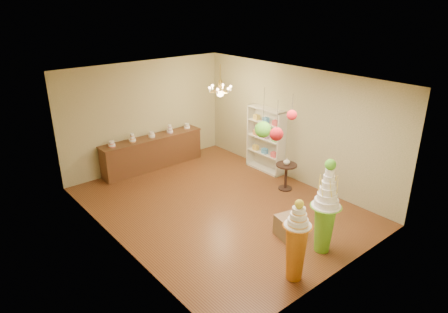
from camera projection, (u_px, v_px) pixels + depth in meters
floor at (219, 206)px, 9.42m from camera, size 6.50×6.50×0.00m
ceiling at (218, 79)px, 8.30m from camera, size 6.50×6.50×0.00m
wall_back at (145, 115)px, 11.17m from camera, size 5.00×0.04×3.00m
wall_front at (344, 199)px, 6.55m from camera, size 5.00×0.04×3.00m
wall_left at (114, 177)px, 7.37m from camera, size 0.04×6.50×3.00m
wall_right at (293, 125)px, 10.35m from camera, size 0.04×6.50×3.00m
pedestal_green at (325, 216)px, 7.50m from camera, size 0.66×0.66×1.91m
pedestal_orange at (296, 246)px, 6.77m from camera, size 0.62×0.62×1.54m
burlap_riser at (289, 226)px, 8.17m from camera, size 0.58×0.58×0.43m
sideboard at (153, 152)px, 11.35m from camera, size 3.04×0.54×1.16m
shelving_unit at (266, 140)px, 11.05m from camera, size 0.33×1.20×1.80m
round_table at (286, 173)px, 10.07m from camera, size 0.60×0.60×0.68m
vase at (287, 161)px, 9.95m from camera, size 0.18×0.18×0.17m
pom_red_left at (276, 134)px, 6.84m from camera, size 0.24×0.24×0.72m
pom_green_mid at (263, 129)px, 7.83m from camera, size 0.33×0.33×1.00m
pom_red_right at (292, 115)px, 7.20m from camera, size 0.19×0.19×0.49m
chandelier at (220, 92)px, 10.32m from camera, size 0.85×0.85×0.85m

